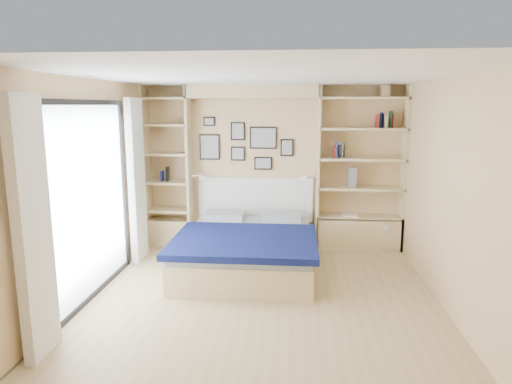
{
  "coord_description": "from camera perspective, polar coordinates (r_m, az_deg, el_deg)",
  "views": [
    {
      "loc": [
        0.35,
        -4.89,
        2.2
      ],
      "look_at": [
        -0.15,
        0.9,
        1.09
      ],
      "focal_mm": 32.0,
      "sensor_mm": 36.0,
      "label": 1
    }
  ],
  "objects": [
    {
      "name": "ground",
      "position": [
        5.37,
        0.79,
        -13.36
      ],
      "size": [
        4.5,
        4.5,
        0.0
      ],
      "primitive_type": "plane",
      "color": "tan",
      "rests_on": "ground"
    },
    {
      "name": "room_shell",
      "position": [
        6.55,
        -1.59,
        0.93
      ],
      "size": [
        4.5,
        4.5,
        4.5
      ],
      "color": "#D9B07E",
      "rests_on": "ground"
    },
    {
      "name": "bed",
      "position": [
        6.26,
        -1.06,
        -7.01
      ],
      "size": [
        1.83,
        2.34,
        1.07
      ],
      "color": "beige",
      "rests_on": "ground"
    },
    {
      "name": "photo_gallery",
      "position": [
        7.18,
        -1.5,
        6.05
      ],
      "size": [
        1.48,
        0.02,
        0.82
      ],
      "color": "black",
      "rests_on": "ground"
    },
    {
      "name": "reading_lamps",
      "position": [
        7.01,
        -0.45,
        1.78
      ],
      "size": [
        1.92,
        0.12,
        0.15
      ],
      "color": "silver",
      "rests_on": "ground"
    },
    {
      "name": "shelf_decor",
      "position": [
        7.01,
        10.83,
        6.46
      ],
      "size": [
        3.53,
        0.23,
        2.03
      ],
      "color": "#A51E1E",
      "rests_on": "ground"
    }
  ]
}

